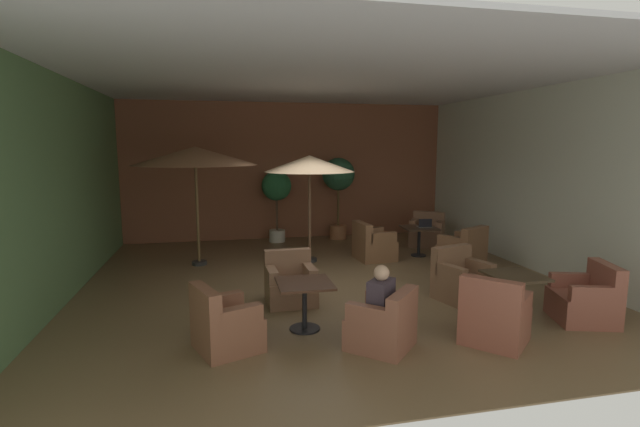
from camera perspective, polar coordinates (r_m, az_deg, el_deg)
ground_plane at (r=8.91m, az=0.63°, el=-8.51°), size 9.02×9.07×0.02m
wall_back_brick at (r=12.96m, az=-3.86°, el=5.22°), size 9.02×0.08×3.74m
wall_left_accent at (r=8.71m, az=-29.36°, el=2.63°), size 0.08×9.07×3.74m
wall_right_plain at (r=10.51m, az=25.19°, el=3.71°), size 0.08×9.07×3.74m
ceiling_slab at (r=8.61m, az=0.68°, el=16.32°), size 9.02×9.07×0.06m
cafe_table_front_left at (r=11.10m, az=12.11°, el=-2.33°), size 0.80×0.80×0.69m
armchair_front_left_north at (r=12.28m, az=13.04°, el=-2.41°), size 1.07×1.05×0.86m
armchair_front_left_east at (r=10.62m, az=6.53°, el=-3.94°), size 0.87×0.88×0.87m
armchair_front_left_south at (r=10.49m, az=17.21°, el=-4.40°), size 1.08×1.08×0.88m
cafe_table_front_right at (r=7.52m, az=22.80°, el=-8.10°), size 0.76×0.76×0.69m
armchair_front_right_north at (r=7.97m, az=29.93°, el=-9.27°), size 0.98×1.00×0.88m
armchair_front_right_east at (r=8.22m, az=17.01°, el=-7.93°), size 0.97×0.95×0.87m
armchair_front_right_south at (r=6.61m, az=20.68°, el=-11.97°), size 1.06×1.07×0.93m
cafe_table_mid_center at (r=6.57m, az=-1.91°, el=-9.83°), size 0.76×0.76×0.69m
armchair_mid_center_north at (r=6.14m, az=-11.64°, el=-13.37°), size 0.95×0.96×0.86m
armchair_mid_center_east at (r=6.14m, az=7.79°, el=-13.49°), size 1.04×1.04×0.78m
armchair_mid_center_south at (r=7.76m, az=-3.69°, el=-8.65°), size 0.80×0.77×0.84m
patio_umbrella_tall_red at (r=10.13m, az=-1.31°, el=6.08°), size 1.97×1.97×2.37m
patio_umbrella_center_beige at (r=10.19m, az=-15.12°, el=6.82°), size 2.61×2.61×2.56m
potted_tree_left_corner at (r=12.76m, az=2.28°, el=4.09°), size 0.89×0.89×2.25m
potted_tree_mid_left at (r=12.40m, az=-5.37°, el=2.75°), size 0.79×0.79×1.92m
patron_blue_shirt at (r=6.02m, az=7.53°, el=-9.86°), size 0.44×0.45×0.68m
iced_drink_cup at (r=11.23m, az=12.45°, el=-1.22°), size 0.08×0.08×0.11m
open_laptop at (r=11.08m, az=12.75°, el=-1.39°), size 0.34×0.26×0.20m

